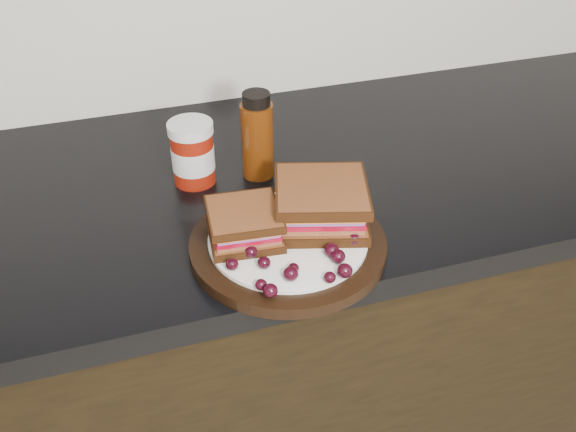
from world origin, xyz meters
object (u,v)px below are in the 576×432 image
plate (288,245)px  sandwich_left (244,224)px  condiment_jar (193,153)px  oil_bottle (257,135)px

plate → sandwich_left: (-0.06, 0.02, 0.04)m
plate → sandwich_left: 0.07m
condiment_jar → oil_bottle: size_ratio=0.72×
sandwich_left → condiment_jar: condiment_jar is taller
condiment_jar → oil_bottle: bearing=-5.5°
plate → oil_bottle: oil_bottle is taller
sandwich_left → condiment_jar: 0.20m
plate → oil_bottle: size_ratio=1.90×
plate → sandwich_left: size_ratio=2.81×
plate → sandwich_left: sandwich_left is taller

